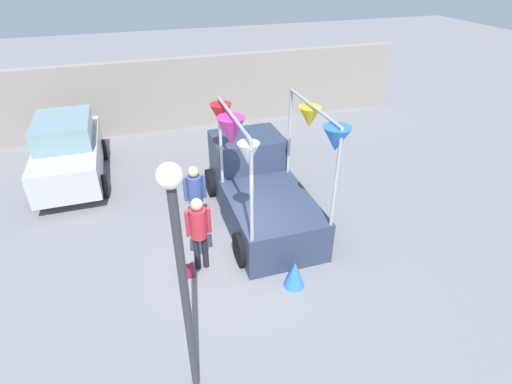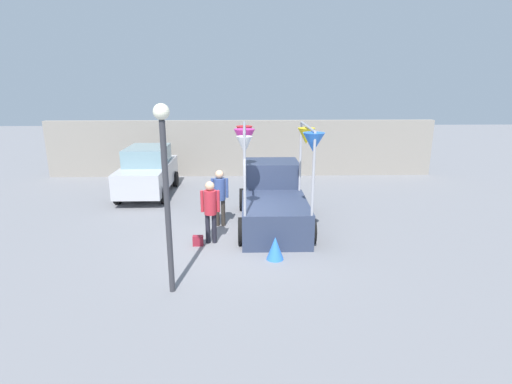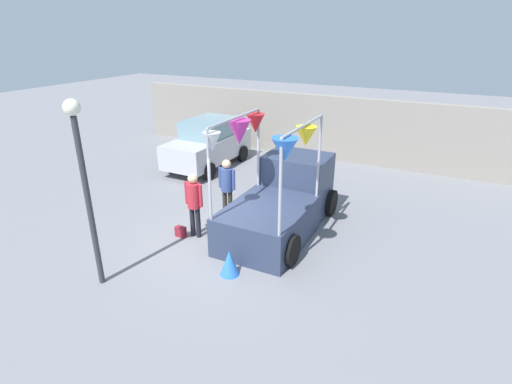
{
  "view_description": "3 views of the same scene",
  "coord_description": "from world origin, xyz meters",
  "px_view_note": "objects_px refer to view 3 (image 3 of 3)",
  "views": [
    {
      "loc": [
        -1.69,
        -6.79,
        5.98
      ],
      "look_at": [
        0.72,
        0.68,
        1.16
      ],
      "focal_mm": 28.0,
      "sensor_mm": 36.0,
      "label": 1
    },
    {
      "loc": [
        0.17,
        -10.57,
        4.39
      ],
      "look_at": [
        0.47,
        0.06,
        1.4
      ],
      "focal_mm": 28.0,
      "sensor_mm": 36.0,
      "label": 2
    },
    {
      "loc": [
        4.91,
        -7.78,
        5.17
      ],
      "look_at": [
        0.51,
        0.81,
        1.16
      ],
      "focal_mm": 28.0,
      "sensor_mm": 36.0,
      "label": 3
    }
  ],
  "objects_px": {
    "person_vendor": "(227,183)",
    "parked_car": "(208,143)",
    "person_customer": "(194,199)",
    "street_lamp": "(83,170)",
    "handbag": "(181,232)",
    "vendor_truck": "(283,197)",
    "folded_kite_bundle_azure": "(229,263)"
  },
  "relations": [
    {
      "from": "parked_car",
      "to": "person_vendor",
      "type": "relative_size",
      "value": 2.26
    },
    {
      "from": "person_customer",
      "to": "person_vendor",
      "type": "distance_m",
      "value": 1.37
    },
    {
      "from": "handbag",
      "to": "street_lamp",
      "type": "relative_size",
      "value": 0.07
    },
    {
      "from": "street_lamp",
      "to": "vendor_truck",
      "type": "bearing_deg",
      "value": 60.15
    },
    {
      "from": "person_customer",
      "to": "folded_kite_bundle_azure",
      "type": "bearing_deg",
      "value": -33.43
    },
    {
      "from": "person_vendor",
      "to": "handbag",
      "type": "height_order",
      "value": "person_vendor"
    },
    {
      "from": "person_customer",
      "to": "person_vendor",
      "type": "xyz_separation_m",
      "value": [
        0.18,
        1.35,
        0.01
      ]
    },
    {
      "from": "vendor_truck",
      "to": "parked_car",
      "type": "relative_size",
      "value": 1.04
    },
    {
      "from": "handbag",
      "to": "street_lamp",
      "type": "xyz_separation_m",
      "value": [
        -0.28,
        -2.45,
        2.45
      ]
    },
    {
      "from": "vendor_truck",
      "to": "handbag",
      "type": "distance_m",
      "value": 2.9
    },
    {
      "from": "parked_car",
      "to": "folded_kite_bundle_azure",
      "type": "bearing_deg",
      "value": -53.33
    },
    {
      "from": "vendor_truck",
      "to": "person_vendor",
      "type": "distance_m",
      "value": 1.66
    },
    {
      "from": "parked_car",
      "to": "folded_kite_bundle_azure",
      "type": "distance_m",
      "value": 7.69
    },
    {
      "from": "person_vendor",
      "to": "parked_car",
      "type": "bearing_deg",
      "value": 129.76
    },
    {
      "from": "person_vendor",
      "to": "handbag",
      "type": "xyz_separation_m",
      "value": [
        -0.53,
        -1.55,
        -0.94
      ]
    },
    {
      "from": "person_customer",
      "to": "vendor_truck",
      "type": "bearing_deg",
      "value": 41.38
    },
    {
      "from": "street_lamp",
      "to": "person_vendor",
      "type": "bearing_deg",
      "value": 78.6
    },
    {
      "from": "handbag",
      "to": "street_lamp",
      "type": "height_order",
      "value": "street_lamp"
    },
    {
      "from": "vendor_truck",
      "to": "street_lamp",
      "type": "height_order",
      "value": "street_lamp"
    },
    {
      "from": "vendor_truck",
      "to": "person_vendor",
      "type": "bearing_deg",
      "value": -171.75
    },
    {
      "from": "vendor_truck",
      "to": "parked_car",
      "type": "bearing_deg",
      "value": 143.73
    },
    {
      "from": "handbag",
      "to": "folded_kite_bundle_azure",
      "type": "relative_size",
      "value": 0.47
    },
    {
      "from": "person_customer",
      "to": "handbag",
      "type": "relative_size",
      "value": 6.3
    },
    {
      "from": "parked_car",
      "to": "street_lamp",
      "type": "xyz_separation_m",
      "value": [
        2.25,
        -7.68,
        1.64
      ]
    },
    {
      "from": "parked_car",
      "to": "person_customer",
      "type": "bearing_deg",
      "value": -60.22
    },
    {
      "from": "person_customer",
      "to": "folded_kite_bundle_azure",
      "type": "relative_size",
      "value": 2.94
    },
    {
      "from": "person_customer",
      "to": "handbag",
      "type": "height_order",
      "value": "person_customer"
    },
    {
      "from": "vendor_truck",
      "to": "handbag",
      "type": "relative_size",
      "value": 14.89
    },
    {
      "from": "parked_car",
      "to": "street_lamp",
      "type": "relative_size",
      "value": 1.01
    },
    {
      "from": "person_vendor",
      "to": "folded_kite_bundle_azure",
      "type": "xyz_separation_m",
      "value": [
        1.52,
        -2.48,
        -0.78
      ]
    },
    {
      "from": "person_customer",
      "to": "street_lamp",
      "type": "relative_size",
      "value": 0.44
    },
    {
      "from": "vendor_truck",
      "to": "parked_car",
      "type": "height_order",
      "value": "vendor_truck"
    }
  ]
}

